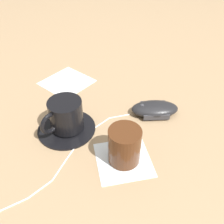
% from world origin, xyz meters
% --- Properties ---
extents(ground_plane, '(3.00, 3.00, 0.00)m').
position_xyz_m(ground_plane, '(0.00, 0.00, 0.00)').
color(ground_plane, '#9E7F5B').
extents(saucer, '(0.14, 0.14, 0.01)m').
position_xyz_m(saucer, '(0.03, -0.12, 0.00)').
color(saucer, black).
rests_on(saucer, ground).
extents(coffee_cup, '(0.10, 0.09, 0.07)m').
position_xyz_m(coffee_cup, '(0.03, -0.12, 0.04)').
color(coffee_cup, black).
rests_on(coffee_cup, saucer).
extents(computer_mouse, '(0.08, 0.13, 0.03)m').
position_xyz_m(computer_mouse, '(-0.04, 0.10, 0.02)').
color(computer_mouse, black).
rests_on(computer_mouse, ground).
extents(mouse_cable, '(0.29, 0.29, 0.00)m').
position_xyz_m(mouse_cable, '(0.12, -0.10, 0.00)').
color(mouse_cable, white).
rests_on(mouse_cable, ground).
extents(napkin_under_glass, '(0.14, 0.14, 0.00)m').
position_xyz_m(napkin_under_glass, '(0.12, 0.02, 0.00)').
color(napkin_under_glass, white).
rests_on(napkin_under_glass, ground).
extents(drinking_glass, '(0.07, 0.07, 0.08)m').
position_xyz_m(drinking_glass, '(0.12, 0.02, 0.04)').
color(drinking_glass, '#4C2814').
rests_on(drinking_glass, napkin_under_glass).
extents(napkin_spare, '(0.18, 0.18, 0.00)m').
position_xyz_m(napkin_spare, '(-0.17, -0.16, 0.00)').
color(napkin_spare, white).
rests_on(napkin_spare, ground).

